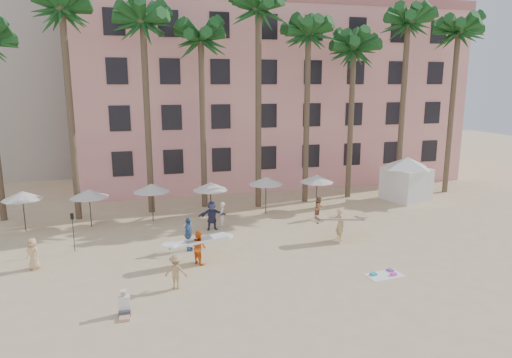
{
  "coord_description": "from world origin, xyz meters",
  "views": [
    {
      "loc": [
        -5.8,
        -18.29,
        9.28
      ],
      "look_at": [
        0.58,
        6.0,
        4.0
      ],
      "focal_mm": 32.0,
      "sensor_mm": 36.0,
      "label": 1
    }
  ],
  "objects": [
    {
      "name": "palm_row",
      "position": [
        0.51,
        15.0,
        12.97
      ],
      "size": [
        44.4,
        5.4,
        16.3
      ],
      "color": "brown",
      "rests_on": "ground"
    },
    {
      "name": "umbrella_row",
      "position": [
        -3.0,
        12.5,
        2.33
      ],
      "size": [
        22.5,
        2.7,
        2.73
      ],
      "color": "#332B23",
      "rests_on": "ground"
    },
    {
      "name": "seated_man",
      "position": [
        -6.65,
        -0.43,
        0.37
      ],
      "size": [
        0.47,
        0.82,
        1.06
      ],
      "color": "#3F3F4C",
      "rests_on": "ground"
    },
    {
      "name": "carrier_white",
      "position": [
        -2.96,
        4.29,
        0.96
      ],
      "size": [
        3.19,
        1.3,
        1.79
      ],
      "color": "orange",
      "rests_on": "ground"
    },
    {
      "name": "carrier_yellow",
      "position": [
        5.75,
        5.8,
        1.08
      ],
      "size": [
        2.94,
        0.79,
        1.96
      ],
      "color": "tan",
      "rests_on": "ground"
    },
    {
      "name": "ground",
      "position": [
        0.0,
        0.0,
        0.0
      ],
      "size": [
        120.0,
        120.0,
        0.0
      ],
      "primitive_type": "plane",
      "color": "#D1B789",
      "rests_on": "ground"
    },
    {
      "name": "beachgoers",
      "position": [
        -2.36,
        7.27,
        0.89
      ],
      "size": [
        18.37,
        9.46,
        1.93
      ],
      "color": "beige",
      "rests_on": "ground"
    },
    {
      "name": "beach_towel",
      "position": [
        5.71,
        0.47,
        0.03
      ],
      "size": [
        1.92,
        1.24,
        0.14
      ],
      "color": "white",
      "rests_on": "ground"
    },
    {
      "name": "pink_hotel",
      "position": [
        7.0,
        26.0,
        8.0
      ],
      "size": [
        35.0,
        14.0,
        16.0
      ],
      "primitive_type": "cube",
      "color": "#FCAA99",
      "rests_on": "ground"
    },
    {
      "name": "cabana",
      "position": [
        15.08,
        13.41,
        2.07
      ],
      "size": [
        5.61,
        5.61,
        3.5
      ],
      "color": "white",
      "rests_on": "ground"
    },
    {
      "name": "paddle",
      "position": [
        -9.51,
        7.82,
        1.41
      ],
      "size": [
        0.18,
        0.04,
        2.23
      ],
      "color": "black",
      "rests_on": "ground"
    }
  ]
}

